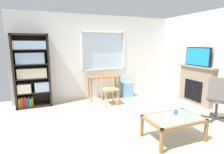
{
  "coord_description": "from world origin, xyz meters",
  "views": [
    {
      "loc": [
        -1.71,
        -3.12,
        1.7
      ],
      "look_at": [
        -0.14,
        0.75,
        0.92
      ],
      "focal_mm": 29.11,
      "sensor_mm": 36.0,
      "label": 1
    }
  ],
  "objects": [
    {
      "name": "ground",
      "position": [
        0.0,
        0.0,
        -0.01
      ],
      "size": [
        5.96,
        5.67,
        0.02
      ],
      "primitive_type": "cube",
      "color": "beige"
    },
    {
      "name": "wall_back_with_window",
      "position": [
        -0.02,
        2.33,
        1.25
      ],
      "size": [
        4.96,
        0.15,
        2.54
      ],
      "color": "silver",
      "rests_on": "ground"
    },
    {
      "name": "wall_right",
      "position": [
        2.54,
        0.0,
        1.27
      ],
      "size": [
        0.12,
        4.87,
        2.54
      ],
      "primitive_type": "cube",
      "color": "silver",
      "rests_on": "ground"
    },
    {
      "name": "bookshelf",
      "position": [
        -1.9,
        2.09,
        1.01
      ],
      "size": [
        0.9,
        0.38,
        1.94
      ],
      "color": "black",
      "rests_on": "ground"
    },
    {
      "name": "desk_under_window",
      "position": [
        0.09,
        1.98,
        0.59
      ],
      "size": [
        0.99,
        0.4,
        0.72
      ],
      "color": "olive",
      "rests_on": "ground"
    },
    {
      "name": "wooden_chair",
      "position": [
        0.05,
        1.47,
        0.46
      ],
      "size": [
        0.42,
        0.4,
        0.9
      ],
      "color": "tan",
      "rests_on": "ground"
    },
    {
      "name": "plastic_drawer_unit",
      "position": [
        0.86,
        2.03,
        0.24
      ],
      "size": [
        0.35,
        0.4,
        0.47
      ],
      "primitive_type": "cube",
      "color": "#72ADDB",
      "rests_on": "ground"
    },
    {
      "name": "fireplace",
      "position": [
        2.38,
        0.65,
        0.54
      ],
      "size": [
        0.26,
        1.19,
        1.08
      ],
      "color": "gray",
      "rests_on": "ground"
    },
    {
      "name": "tv",
      "position": [
        2.37,
        0.65,
        1.33
      ],
      "size": [
        0.06,
        0.82,
        0.51
      ],
      "color": "black",
      "rests_on": "fireplace"
    },
    {
      "name": "office_chair",
      "position": [
        1.86,
        -0.45,
        0.55
      ],
      "size": [
        0.62,
        0.58,
        1.0
      ],
      "color": "slate",
      "rests_on": "ground"
    },
    {
      "name": "coffee_table",
      "position": [
        0.44,
        -0.73,
        0.36
      ],
      "size": [
        0.99,
        0.63,
        0.41
      ],
      "color": "#8C9E99",
      "rests_on": "ground"
    },
    {
      "name": "sippy_cup",
      "position": [
        0.57,
        -0.62,
        0.46
      ],
      "size": [
        0.07,
        0.07,
        0.09
      ],
      "primitive_type": "cylinder",
      "color": "#337FD6",
      "rests_on": "coffee_table"
    }
  ]
}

